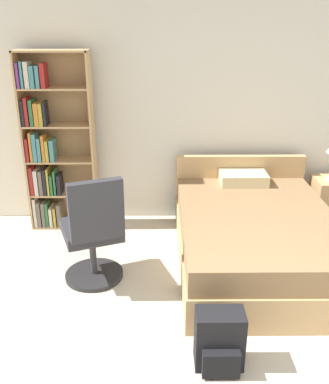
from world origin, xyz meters
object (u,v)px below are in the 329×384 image
object	(u,v)px
bookshelf	(51,147)
office_chair	(94,235)
bed	(254,235)
backpack_black	(219,341)

from	to	relation	value
bookshelf	office_chair	size ratio (longest dim) A/B	1.86
bookshelf	office_chair	world-z (taller)	bookshelf
bed	office_chair	bearing A→B (deg)	-166.66
backpack_black	bed	bearing A→B (deg)	69.48
office_chair	backpack_black	distance (m)	1.42
office_chair	bookshelf	bearing A→B (deg)	116.98
bookshelf	backpack_black	distance (m)	2.77
bookshelf	bed	bearing A→B (deg)	-21.72
bookshelf	office_chair	xyz separation A→B (m)	(0.60, -1.17, -0.44)
backpack_black	bookshelf	bearing A→B (deg)	125.73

